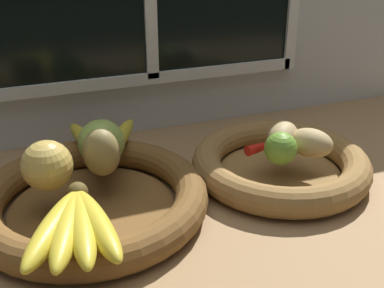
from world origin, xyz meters
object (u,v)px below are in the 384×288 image
banana_bunch_front (75,225)px  chili_pepper (273,143)px  fruit_bowl_right (280,164)px  apple_golden_left (47,165)px  fruit_bowl_left (91,199)px  lime_near (281,148)px  potato_large (283,137)px  banana_bunch_back (103,141)px  potato_small (311,143)px  apple_green_back (101,142)px  pear_brown (102,152)px

banana_bunch_front → chili_pepper: (36.37, 14.04, -0.72)cm
fruit_bowl_right → apple_golden_left: size_ratio=4.12×
fruit_bowl_left → lime_near: bearing=-7.7°
fruit_bowl_right → potato_large: 5.32cm
banana_bunch_front → banana_bunch_back: 25.94cm
potato_small → banana_bunch_front: bearing=-167.1°
fruit_bowl_right → lime_near: lime_near is taller
apple_golden_left → apple_green_back: bearing=29.7°
lime_near → apple_golden_left: bearing=172.1°
banana_bunch_back → chili_pepper: (28.13, -10.56, -0.40)cm
fruit_bowl_right → chili_pepper: bearing=127.3°
chili_pepper → fruit_bowl_right: bearing=-64.7°
banana_bunch_front → banana_bunch_back: banana_bunch_front is taller
fruit_bowl_left → lime_near: 31.52cm
pear_brown → chili_pepper: (30.01, -0.91, -2.96)cm
banana_bunch_front → potato_large: potato_large is taller
fruit_bowl_left → fruit_bowl_right: same height
apple_golden_left → banana_bunch_back: (10.22, 10.96, -2.47)cm
fruit_bowl_right → chili_pepper: chili_pepper is taller
fruit_bowl_right → pear_brown: bearing=175.9°
banana_bunch_back → potato_large: bearing=-22.1°
banana_bunch_back → chili_pepper: banana_bunch_back is taller
fruit_bowl_right → chili_pepper: 4.02cm
apple_golden_left → lime_near: 36.92cm
banana_bunch_back → potato_large: potato_large is taller
apple_green_back → pear_brown: size_ratio=0.98×
apple_golden_left → chili_pepper: (38.35, 0.39, -2.87)cm
fruit_bowl_left → banana_bunch_back: bearing=69.5°
chili_pepper → potato_large: bearing=-64.7°
apple_golden_left → lime_near: (36.56, -5.04, -1.08)cm
apple_green_back → chili_pepper: (29.34, -4.74, -2.87)cm
banana_bunch_back → potato_small: bearing=-25.1°
pear_brown → lime_near: 28.95cm
banana_bunch_front → potato_small: size_ratio=2.47×
potato_large → fruit_bowl_left: bearing=-180.0°
fruit_bowl_left → apple_green_back: apple_green_back is taller
chili_pepper → banana_bunch_front: bearing=-170.9°
lime_near → apple_green_back: bearing=159.7°
fruit_bowl_right → potato_large: (0.00, 0.00, 5.32)cm
lime_near → chili_pepper: lime_near is taller
apple_green_back → potato_large: bearing=-11.2°
banana_bunch_front → banana_bunch_back: bearing=71.5°
apple_green_back → pear_brown: pear_brown is taller
potato_small → fruit_bowl_right: bearing=135.0°
apple_green_back → potato_small: bearing=-15.7°
apple_golden_left → banana_bunch_front: bearing=-81.7°
banana_bunch_front → potato_large: (37.34, 12.75, 0.92)cm
chili_pepper → apple_golden_left: bearing=168.5°
apple_green_back → banana_bunch_front: size_ratio=0.40×
fruit_bowl_right → potato_small: size_ratio=4.11×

